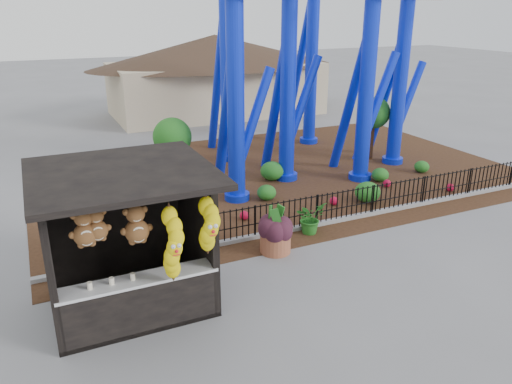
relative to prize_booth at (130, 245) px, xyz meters
name	(u,v)px	position (x,y,z in m)	size (l,w,h in m)	color
ground	(279,298)	(2.97, -0.91, -1.52)	(120.00, 120.00, 0.00)	slate
mulch_bed	(276,173)	(6.97, 7.09, -1.52)	(18.00, 12.00, 0.02)	#331E11
curb	(351,218)	(6.97, 2.09, -1.46)	(18.00, 0.18, 0.12)	gray
prize_booth	(130,245)	(0.00, 0.00, 0.00)	(3.50, 3.40, 3.12)	black
picket_fence	(376,200)	(7.87, 2.09, -1.02)	(12.20, 0.06, 1.00)	black
terracotta_planter	(275,242)	(3.92, 1.14, -1.24)	(0.81, 0.81, 0.57)	#995337
planter_foliage	(276,221)	(3.92, 1.14, -0.64)	(0.70, 0.70, 0.64)	#321420
potted_plant	(310,218)	(5.36, 1.79, -1.06)	(0.84, 0.73, 0.93)	#2F5E1B
landscaping	(330,181)	(7.87, 4.68, -1.21)	(8.57, 4.29, 0.70)	#1D5A1A
pavilion	(215,62)	(8.97, 19.09, 1.54)	(15.00, 15.00, 4.80)	#BFAD8C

